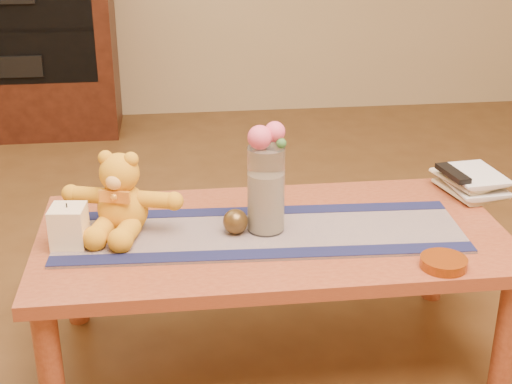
{
  "coord_description": "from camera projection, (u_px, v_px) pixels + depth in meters",
  "views": [
    {
      "loc": [
        -0.29,
        -1.94,
        1.42
      ],
      "look_at": [
        -0.05,
        0.0,
        0.58
      ],
      "focal_mm": 51.06,
      "sensor_mm": 36.0,
      "label": 1
    }
  ],
  "objects": [
    {
      "name": "persian_runner",
      "position": [
        261.0,
        232.0,
        2.17
      ],
      "size": [
        1.22,
        0.41,
        0.01
      ],
      "primitive_type": "cube",
      "rotation": [
        0.0,
        0.0,
        -0.05
      ],
      "color": "#181E44",
      "rests_on": "coffee_table_top"
    },
    {
      "name": "glass_vase",
      "position": [
        266.0,
        190.0,
        2.13
      ],
      "size": [
        0.11,
        0.11,
        0.26
      ],
      "primitive_type": "cylinder",
      "color": "silver",
      "rests_on": "persian_runner"
    },
    {
      "name": "book_upper",
      "position": [
        448.0,
        182.0,
        2.41
      ],
      "size": [
        0.22,
        0.26,
        0.02
      ],
      "primitive_type": "imported",
      "rotation": [
        0.0,
        0.0,
        0.26
      ],
      "color": "beige",
      "rests_on": "book_lower"
    },
    {
      "name": "leaf_sprig",
      "position": [
        281.0,
        143.0,
        2.05
      ],
      "size": [
        0.03,
        0.03,
        0.03
      ],
      "primitive_type": "sphere",
      "color": "#33662D",
      "rests_on": "glass_vase"
    },
    {
      "name": "potpourri_fill",
      "position": [
        266.0,
        202.0,
        2.14
      ],
      "size": [
        0.09,
        0.09,
        0.18
      ],
      "primitive_type": "cylinder",
      "color": "beige",
      "rests_on": "glass_vase"
    },
    {
      "name": "blue_flower_back",
      "position": [
        268.0,
        134.0,
        2.1
      ],
      "size": [
        0.04,
        0.04,
        0.04
      ],
      "primitive_type": "sphere",
      "color": "#444D93",
      "rests_on": "glass_vase"
    },
    {
      "name": "cabinet_shelf",
      "position": [
        3.0,
        28.0,
        4.1
      ],
      "size": [
        1.02,
        0.2,
        0.02
      ],
      "primitive_type": "cube",
      "color": "black",
      "rests_on": "media_cabinet"
    },
    {
      "name": "table_leg_bl",
      "position": [
        74.0,
        268.0,
        2.47
      ],
      "size": [
        0.07,
        0.07,
        0.41
      ],
      "primitive_type": "cylinder",
      "color": "brown",
      "rests_on": "floor"
    },
    {
      "name": "rose_right",
      "position": [
        275.0,
        132.0,
        2.06
      ],
      "size": [
        0.06,
        0.06,
        0.06
      ],
      "primitive_type": "sphere",
      "color": "#E3506D",
      "rests_on": "glass_vase"
    },
    {
      "name": "book_bottom",
      "position": [
        449.0,
        193.0,
        2.43
      ],
      "size": [
        0.21,
        0.25,
        0.02
      ],
      "primitive_type": "imported",
      "rotation": [
        0.0,
        0.0,
        0.21
      ],
      "color": "beige",
      "rests_on": "coffee_table_top"
    },
    {
      "name": "table_leg_fl",
      "position": [
        51.0,
        373.0,
        1.95
      ],
      "size": [
        0.07,
        0.07,
        0.41
      ],
      "primitive_type": "cylinder",
      "color": "brown",
      "rests_on": "floor"
    },
    {
      "name": "runner_border_far",
      "position": [
        257.0,
        211.0,
        2.3
      ],
      "size": [
        1.2,
        0.12,
        0.0
      ],
      "primitive_type": "cube",
      "rotation": [
        0.0,
        0.0,
        -0.05
      ],
      "color": "#13173B",
      "rests_on": "persian_runner"
    },
    {
      "name": "runner_border_near",
      "position": [
        265.0,
        254.0,
        2.03
      ],
      "size": [
        1.2,
        0.12,
        0.0
      ],
      "primitive_type": "cube",
      "rotation": [
        0.0,
        0.0,
        -0.05
      ],
      "color": "#13173B",
      "rests_on": "persian_runner"
    },
    {
      "name": "book_lower",
      "position": [
        451.0,
        188.0,
        2.42
      ],
      "size": [
        0.18,
        0.23,
        0.02
      ],
      "primitive_type": "imported",
      "rotation": [
        0.0,
        0.0,
        0.07
      ],
      "color": "beige",
      "rests_on": "book_bottom"
    },
    {
      "name": "amber_dish",
      "position": [
        444.0,
        263.0,
        1.97
      ],
      "size": [
        0.16,
        0.16,
        0.03
      ],
      "primitive_type": "cylinder",
      "rotation": [
        0.0,
        0.0,
        0.32
      ],
      "color": "#BF5914",
      "rests_on": "coffee_table_top"
    },
    {
      "name": "cabinet_cavity",
      "position": [
        0.0,
        31.0,
        4.02
      ],
      "size": [
        1.02,
        0.03,
        0.61
      ],
      "primitive_type": "cube",
      "color": "black",
      "rests_on": "media_cabinet"
    },
    {
      "name": "bronze_ball",
      "position": [
        235.0,
        222.0,
        2.14
      ],
      "size": [
        0.08,
        0.08,
        0.07
      ],
      "primitive_type": "sphere",
      "rotation": [
        0.0,
        0.0,
        -0.14
      ],
      "color": "#523B1B",
      "rests_on": "persian_runner"
    },
    {
      "name": "rose_left",
      "position": [
        260.0,
        137.0,
        2.05
      ],
      "size": [
        0.07,
        0.07,
        0.07
      ],
      "primitive_type": "sphere",
      "color": "#E3506D",
      "rests_on": "glass_vase"
    },
    {
      "name": "stereo_lower",
      "position": [
        9.0,
        62.0,
        4.19
      ],
      "size": [
        0.42,
        0.28,
        0.12
      ],
      "primitive_type": "cube",
      "color": "black",
      "rests_on": "media_cabinet"
    },
    {
      "name": "table_leg_br",
      "position": [
        436.0,
        247.0,
        2.62
      ],
      "size": [
        0.07,
        0.07,
        0.41
      ],
      "primitive_type": "cylinder",
      "color": "brown",
      "rests_on": "floor"
    },
    {
      "name": "book_top",
      "position": [
        452.0,
        177.0,
        2.4
      ],
      "size": [
        0.19,
        0.24,
        0.02
      ],
      "primitive_type": "imported",
      "rotation": [
        0.0,
        0.0,
        0.1
      ],
      "color": "beige",
      "rests_on": "book_upper"
    },
    {
      "name": "media_cabinet",
      "position": [
        11.0,
        42.0,
        4.28
      ],
      "size": [
        1.2,
        0.5,
        1.1
      ],
      "primitive_type": "cube",
      "color": "black",
      "rests_on": "floor"
    },
    {
      "name": "table_leg_fr",
      "position": [
        506.0,
        340.0,
        2.09
      ],
      "size": [
        0.07,
        0.07,
        0.41
      ],
      "primitive_type": "cylinder",
      "color": "brown",
      "rests_on": "floor"
    },
    {
      "name": "candle_wick",
      "position": [
        67.0,
        205.0,
        2.04
      ],
      "size": [
        0.0,
        0.0,
        0.01
      ],
      "primitive_type": "cylinder",
      "rotation": [
        0.0,
        0.0,
        -0.12
      ],
      "color": "black",
      "rests_on": "pillar_candle"
    },
    {
      "name": "pillar_candle",
      "position": [
        69.0,
        226.0,
        2.07
      ],
      "size": [
        0.11,
        0.11,
        0.12
      ],
      "primitive_type": "cube",
      "rotation": [
        0.0,
        0.0,
        -0.12
      ],
      "color": "#FFE9BB",
      "rests_on": "persian_runner"
    },
    {
      "name": "blue_flower_side",
      "position": [
        255.0,
        139.0,
        2.08
      ],
      "size": [
        0.04,
        0.04,
        0.04
      ],
      "primitive_type": "sphere",
      "color": "#444D93",
      "rests_on": "glass_vase"
    },
    {
      "name": "tv_remote",
      "position": [
        453.0,
        173.0,
        2.39
      ],
      "size": [
        0.07,
        0.17,
        0.02
      ],
      "primitive_type": "cube",
      "rotation": [
        0.0,
        0.0,
        0.15
      ],
      "color": "black",
      "rests_on": "book_top"
    },
    {
      "name": "coffee_table_top",
      "position": [
        272.0,
        237.0,
        2.19
      ],
      "size": [
        1.4,
        0.7,
        0.04
      ],
      "primitive_type": "cube",
      "color": "brown",
      "rests_on": "floor"
    },
    {
      "name": "teddy_bear",
      "position": [
        122.0,
        193.0,
        2.14
      ],
      "size": [
        0.41,
        0.37,
        0.23
      ],
      "primitive_type": null,
      "rotation": [
        0.0,
        0.0,
        -0.3
      ],
      "color": "orange",
      "rests_on": "persian_runner"
    },
    {
      "name": "floor",
      "position": [
        271.0,
        355.0,
        2.36
      ],
      "size": [
        5.5,
        5.5,
        0.0
      ],
      "primitive_type": "plane",
      "color": "#503216",
      "rests_on": "ground"
    }
  ]
}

